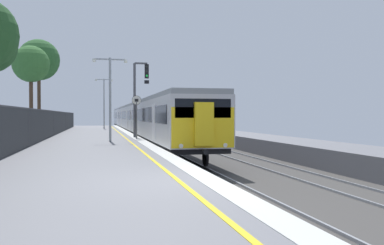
{
  "coord_description": "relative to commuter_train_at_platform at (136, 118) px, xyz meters",
  "views": [
    {
      "loc": [
        -2.17,
        -9.43,
        1.52
      ],
      "look_at": [
        1.6,
        7.09,
        1.23
      ],
      "focal_mm": 38.62,
      "sensor_mm": 36.0,
      "label": 1
    }
  ],
  "objects": [
    {
      "name": "background_tree_right",
      "position": [
        -9.69,
        -10.07,
        4.48
      ],
      "size": [
        3.07,
        3.07,
        7.39
      ],
      "color": "#473323",
      "rests_on": "ground"
    },
    {
      "name": "platform_lamp_far",
      "position": [
        -3.57,
        1.91,
        2.14
      ],
      "size": [
        2.0,
        0.2,
        5.79
      ],
      "color": "#93999E",
      "rests_on": "ground"
    },
    {
      "name": "ground",
      "position": [
        0.54,
        -37.47,
        -1.88
      ],
      "size": [
        17.4,
        110.0,
        1.21
      ],
      "color": "slate"
    },
    {
      "name": "signal_gantry",
      "position": [
        -1.48,
        -17.77,
        2.0
      ],
      "size": [
        1.1,
        0.24,
        5.25
      ],
      "color": "#47474C",
      "rests_on": "ground"
    },
    {
      "name": "speed_limit_sign",
      "position": [
        -1.85,
        -20.28,
        0.51
      ],
      "size": [
        0.59,
        0.08,
        2.8
      ],
      "color": "#59595B",
      "rests_on": "ground"
    },
    {
      "name": "platform_lamp_mid",
      "position": [
        -3.57,
        -22.36,
        1.67
      ],
      "size": [
        2.0,
        0.2,
        4.89
      ],
      "color": "#93999E",
      "rests_on": "ground"
    },
    {
      "name": "background_tree_centre",
      "position": [
        -9.84,
        -5.15,
        5.46
      ],
      "size": [
        3.91,
        3.91,
        8.81
      ],
      "color": "#473323",
      "rests_on": "ground"
    },
    {
      "name": "commuter_train_at_platform",
      "position": [
        0.0,
        0.0,
        0.0
      ],
      "size": [
        2.83,
        61.17,
        3.81
      ],
      "color": "#B7B7BC",
      "rests_on": "ground"
    }
  ]
}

